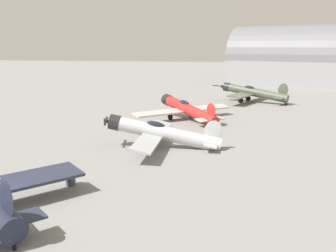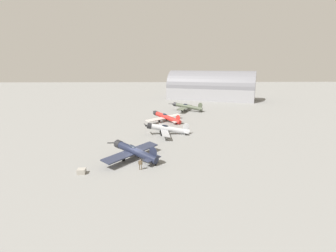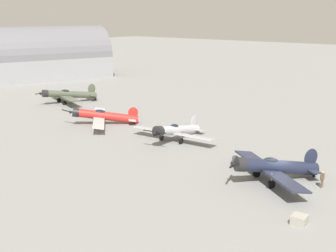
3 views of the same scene
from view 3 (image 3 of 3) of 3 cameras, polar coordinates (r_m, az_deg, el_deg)
ground_plane at (r=45.86m, az=13.87°, el=-6.87°), size 400.00×400.00×0.00m
airplane_foreground at (r=45.10m, az=13.42°, el=-5.12°), size 10.84×9.47×3.18m
airplane_mid_apron at (r=58.07m, az=1.06°, el=-0.59°), size 12.12×10.69×3.09m
airplane_far_line at (r=66.97m, az=-8.33°, el=1.29°), size 10.53×10.44×2.76m
airplane_outer_stand at (r=84.29m, az=-12.73°, el=3.97°), size 11.74×11.64×3.28m
ground_crew_mechanic at (r=45.05m, az=19.21°, el=-6.31°), size 0.28×0.64×1.64m
equipment_crate at (r=37.40m, az=16.52°, el=-11.45°), size 1.24×1.24×0.74m
fuel_drum at (r=49.95m, az=8.58°, el=-4.32°), size 0.65×0.65×0.83m
distant_hangar at (r=117.26m, az=-17.31°, el=7.99°), size 27.80×41.31×15.45m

